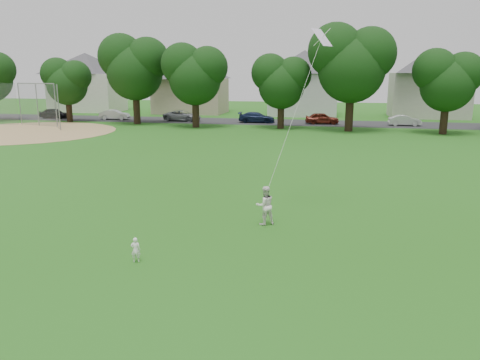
% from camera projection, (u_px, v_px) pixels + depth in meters
% --- Properties ---
extents(ground, '(160.00, 160.00, 0.00)m').
position_uv_depth(ground, '(193.00, 265.00, 14.42)').
color(ground, '#255E15').
rests_on(ground, ground).
extents(street, '(90.00, 7.00, 0.01)m').
position_uv_depth(street, '(297.00, 123.00, 54.54)').
color(street, '#2D2D30').
rests_on(street, ground).
extents(dirt_infield, '(18.00, 18.00, 0.02)m').
position_uv_depth(dirt_infield, '(22.00, 132.00, 46.09)').
color(dirt_infield, '#9E7F51').
rests_on(dirt_infield, ground).
extents(toddler, '(0.34, 0.27, 0.81)m').
position_uv_depth(toddler, '(136.00, 250.00, 14.58)').
color(toddler, white).
rests_on(toddler, ground).
extents(older_boy, '(0.94, 0.87, 1.54)m').
position_uv_depth(older_boy, '(265.00, 205.00, 18.11)').
color(older_boy, white).
rests_on(older_boy, ground).
extents(kite, '(1.43, 1.94, 6.93)m').
position_uv_depth(kite, '(294.00, 115.00, 18.49)').
color(kite, white).
rests_on(kite, ground).
extents(baseball_backstop, '(10.12, 3.96, 4.57)m').
position_uv_depth(baseball_backstop, '(33.00, 105.00, 50.45)').
color(baseball_backstop, gray).
rests_on(baseball_backstop, ground).
extents(tree_row, '(81.85, 8.95, 10.75)m').
position_uv_depth(tree_row, '(331.00, 68.00, 46.43)').
color(tree_row, black).
rests_on(tree_row, ground).
extents(parked_cars, '(63.18, 2.65, 1.29)m').
position_uv_depth(parked_cars, '(296.00, 118.00, 53.46)').
color(parked_cars, black).
rests_on(parked_cars, ground).
extents(house_row, '(77.87, 14.09, 10.30)m').
position_uv_depth(house_row, '(310.00, 76.00, 62.77)').
color(house_row, white).
rests_on(house_row, ground).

